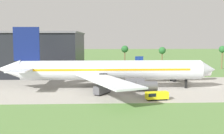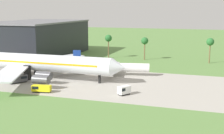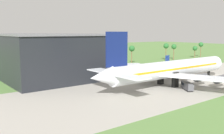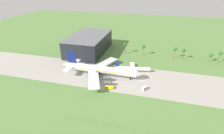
{
  "view_description": "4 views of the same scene",
  "coord_description": "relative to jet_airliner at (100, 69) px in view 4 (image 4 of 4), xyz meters",
  "views": [
    {
      "loc": [
        -36.57,
        -90.41,
        16.46
      ],
      "look_at": [
        -32.85,
        -1.78,
        7.0
      ],
      "focal_mm": 45.0,
      "sensor_mm": 36.0,
      "label": 1
    },
    {
      "loc": [
        28.35,
        -101.12,
        25.77
      ],
      "look_at": [
        -4.31,
        -1.78,
        6.0
      ],
      "focal_mm": 50.0,
      "sensor_mm": 36.0,
      "label": 2
    },
    {
      "loc": [
        -106.42,
        -60.46,
        19.42
      ],
      "look_at": [
        -61.4,
        -1.78,
        9.09
      ],
      "focal_mm": 40.0,
      "sensor_mm": 36.0,
      "label": 3
    },
    {
      "loc": [
        8.47,
        -123.16,
        72.28
      ],
      "look_at": [
        -26.05,
        5.0,
        6.0
      ],
      "focal_mm": 28.0,
      "sensor_mm": 36.0,
      "label": 4
    }
  ],
  "objects": [
    {
      "name": "ground_plane",
      "position": [
        34.16,
        1.78,
        -5.93
      ],
      "size": [
        600.0,
        600.0,
        0.0
      ],
      "primitive_type": "plane",
      "color": "#5B8442"
    },
    {
      "name": "taxiway_strip",
      "position": [
        34.16,
        1.78,
        -5.92
      ],
      "size": [
        320.0,
        44.0,
        0.02
      ],
      "color": "#A8A399",
      "rests_on": "ground_plane"
    },
    {
      "name": "jet_airliner",
      "position": [
        0.0,
        0.0,
        0.0
      ],
      "size": [
        69.78,
        58.74,
        19.61
      ],
      "color": "silver",
      "rests_on": "ground_plane"
    },
    {
      "name": "regional_aircraft",
      "position": [
        24.67,
        13.89,
        -2.76
      ],
      "size": [
        29.98,
        27.17,
        9.6
      ],
      "color": "white",
      "rests_on": "ground_plane"
    },
    {
      "name": "baggage_tug",
      "position": [
        37.51,
        -11.8,
        -4.48
      ],
      "size": [
        3.78,
        4.34,
        2.69
      ],
      "color": "black",
      "rests_on": "ground_plane"
    },
    {
      "name": "fuel_truck",
      "position": [
        12.16,
        -17.06,
        -4.71
      ],
      "size": [
        6.18,
        2.98,
        2.24
      ],
      "color": "black",
      "rests_on": "ground_plane"
    },
    {
      "name": "catering_van",
      "position": [
        -1.76,
        -8.58,
        -4.48
      ],
      "size": [
        5.14,
        6.54,
        2.7
      ],
      "color": "black",
      "rests_on": "ground_plane"
    },
    {
      "name": "perimeter_fence",
      "position": [
        34.16,
        -53.22,
        -4.48
      ],
      "size": [
        80.1,
        0.1,
        2.1
      ],
      "color": "gray",
      "rests_on": "ground_plane"
    },
    {
      "name": "no_stopping_sign",
      "position": [
        20.28,
        -53.53,
        -4.88
      ],
      "size": [
        0.44,
        0.08,
        1.68
      ],
      "color": "gray",
      "rests_on": "ground_plane"
    },
    {
      "name": "terminal_building",
      "position": [
        -30.02,
        50.0,
        3.51
      ],
      "size": [
        36.72,
        61.2,
        18.84
      ],
      "color": "black",
      "rests_on": "ground_plane"
    },
    {
      "name": "palm_tree_row",
      "position": [
        60.91,
        54.07,
        3.3
      ],
      "size": [
        95.6,
        3.6,
        12.22
      ],
      "color": "brown",
      "rests_on": "ground_plane"
    }
  ]
}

